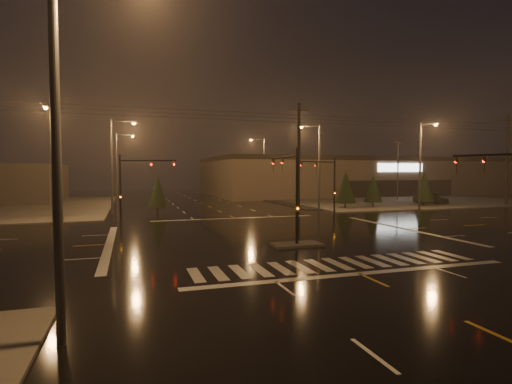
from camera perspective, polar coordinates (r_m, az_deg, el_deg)
ground at (r=28.45m, az=2.62°, el=-6.26°), size 140.00×140.00×0.00m
sidewalk_ne at (r=69.09m, az=17.54°, el=-0.89°), size 36.00×36.00×0.12m
median_island at (r=24.78m, az=5.85°, el=-7.48°), size 3.00×1.60×0.15m
crosswalk at (r=20.40m, az=11.53°, el=-10.01°), size 15.00×2.60×0.01m
stop_bar_near at (r=18.73m, az=14.57°, el=-11.22°), size 16.00×0.50×0.01m
stop_bar_far at (r=38.86m, az=-3.00°, el=-3.76°), size 16.00×0.50×0.01m
parking_lot at (r=70.53m, az=21.80°, el=-0.90°), size 50.00×24.00×0.08m
retail_building at (r=85.04m, az=14.13°, el=2.41°), size 60.20×28.30×7.20m
signal_mast_median at (r=25.24m, az=5.06°, el=1.12°), size 0.25×4.59×6.00m
signal_mast_ne at (r=41.24m, az=10.18°, el=1.86°), size 4.84×1.86×6.00m
signal_mast_nw at (r=36.49m, az=-17.26°, el=1.63°), size 4.84×1.86×6.00m
signal_mast_se at (r=25.96m, az=32.61°, el=0.61°), size 1.55×3.87×6.00m
streetlight_0 at (r=11.51m, az=-25.13°, el=8.83°), size 2.77×0.32×10.00m
streetlight_1 at (r=44.39m, az=-19.55°, el=4.41°), size 2.77×0.32×10.00m
streetlight_2 at (r=60.38m, az=-19.04°, el=4.00°), size 2.77×0.32×10.00m
streetlight_3 at (r=47.24m, az=8.69°, el=4.45°), size 2.77×0.32×10.00m
streetlight_4 at (r=65.77m, az=0.93°, el=4.07°), size 2.77×0.32×10.00m
streetlight_5 at (r=38.07m, az=-27.18°, el=4.52°), size 0.32×2.77×10.00m
streetlight_6 at (r=49.15m, az=22.65°, el=4.20°), size 0.32×2.77×10.00m
utility_pole_1 at (r=44.09m, az=6.12°, el=5.00°), size 2.20×0.32×12.00m
utility_pole_2 at (r=62.51m, az=32.26°, el=3.96°), size 2.20×0.32×12.00m
conifer_0 at (r=49.88m, az=12.66°, el=0.73°), size 2.52×2.52×4.63m
conifer_1 at (r=52.14m, az=16.40°, el=0.51°), size 2.21×2.21×4.15m
conifer_2 at (r=55.86m, az=22.88°, el=0.79°), size 2.50×2.50×4.61m
conifer_3 at (r=43.98m, az=-13.89°, el=0.05°), size 2.16×2.16×4.07m
car_parked at (r=60.16m, az=23.67°, el=-0.83°), size 2.85×5.14×1.66m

